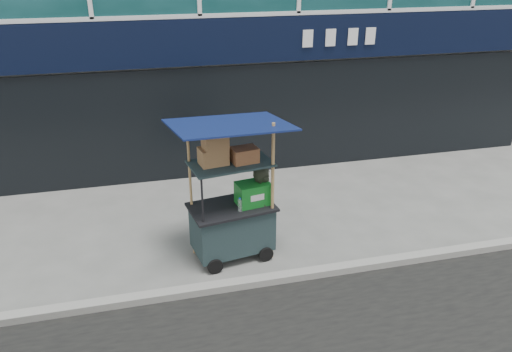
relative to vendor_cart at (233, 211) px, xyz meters
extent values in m
plane|color=#5F605B|center=(0.05, -0.67, -0.82)|extent=(80.00, 80.00, 0.00)
cube|color=gray|center=(0.05, -0.87, -0.76)|extent=(80.00, 0.18, 0.12)
cube|color=black|center=(0.05, 3.19, 2.08)|extent=(15.68, 0.06, 0.90)
cube|color=black|center=(0.05, 3.23, 0.38)|extent=(15.68, 0.04, 2.40)
cube|color=black|center=(-0.02, 0.00, -0.31)|extent=(1.32, 0.90, 0.71)
cylinder|color=black|center=(-0.38, -0.44, -0.70)|extent=(0.25, 0.09, 0.24)
cylinder|color=black|center=(0.46, -0.30, -0.70)|extent=(0.25, 0.09, 0.24)
cube|color=black|center=(-0.02, 0.00, 0.06)|extent=(1.42, 1.00, 0.04)
cylinder|color=black|center=(-0.52, -0.39, 0.43)|extent=(0.04, 0.04, 0.76)
cylinder|color=black|center=(0.58, -0.21, 0.43)|extent=(0.04, 0.04, 0.76)
cylinder|color=black|center=(-0.62, 0.21, 0.43)|extent=(0.04, 0.04, 0.76)
cylinder|color=black|center=(0.48, 0.40, 0.43)|extent=(0.04, 0.04, 0.76)
cube|color=black|center=(-0.02, 0.00, 0.81)|extent=(1.32, 0.90, 0.03)
cylinder|color=#A8814C|center=(0.58, -0.21, 0.32)|extent=(0.06, 0.06, 2.29)
cylinder|color=#A8814C|center=(-0.62, 0.21, 0.27)|extent=(0.05, 0.05, 2.19)
cube|color=#0B1241|center=(-0.02, 0.00, 1.42)|extent=(1.91, 1.48, 0.20)
cube|color=#106A1E|center=(0.33, 0.01, 0.26)|extent=(0.56, 0.43, 0.36)
cylinder|color=silver|center=(0.07, -0.19, 0.19)|extent=(0.08, 0.08, 0.20)
cylinder|color=blue|center=(0.07, -0.19, 0.30)|extent=(0.04, 0.04, 0.02)
cube|color=brown|center=(-0.28, 0.01, 0.95)|extent=(0.45, 0.37, 0.25)
cube|color=olive|center=(0.19, -0.01, 0.94)|extent=(0.43, 0.34, 0.22)
cube|color=brown|center=(-0.24, 0.00, 1.18)|extent=(0.39, 0.32, 0.20)
imported|color=#262A1E|center=(0.51, 0.06, -0.07)|extent=(0.45, 0.60, 1.50)
camera|label=1|loc=(-1.30, -6.80, 3.74)|focal=35.00mm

